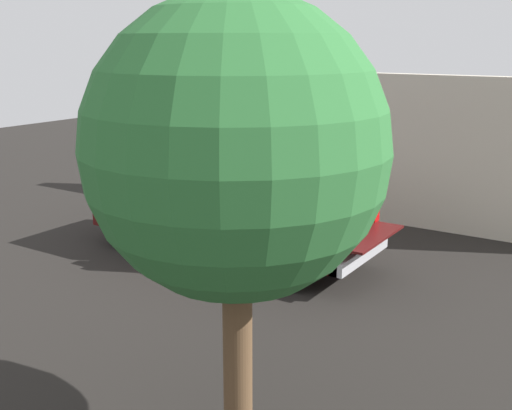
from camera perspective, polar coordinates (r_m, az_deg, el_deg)
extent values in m
plane|color=black|center=(12.42, -2.33, -4.53)|extent=(40.00, 40.00, 0.00)
cube|color=#470F0F|center=(12.23, -2.36, -1.73)|extent=(5.50, 1.92, 0.43)
cube|color=black|center=(11.54, 2.50, -1.51)|extent=(2.80, 1.80, 0.04)
cube|color=#470F0F|center=(10.71, -0.01, -1.49)|extent=(2.80, 0.06, 0.50)
cube|color=#470F0F|center=(12.26, 4.72, 0.54)|extent=(2.80, 0.06, 0.50)
cube|color=#470F0F|center=(12.20, -3.03, 0.50)|extent=(0.06, 1.80, 0.50)
cube|color=#470F0F|center=(10.82, 10.17, -2.83)|extent=(0.55, 1.80, 0.04)
cube|color=#B2B2B7|center=(11.81, -0.71, 1.38)|extent=(1.25, 1.92, 0.04)
cube|color=#470F0F|center=(12.91, -7.28, 1.19)|extent=(2.30, 1.92, 0.50)
cube|color=#2D3842|center=(12.75, -7.01, 3.28)|extent=(1.94, 1.76, 0.48)
cube|color=#470F0F|center=(13.82, -11.56, 1.64)|extent=(0.40, 1.82, 0.38)
cube|color=#B2B2B7|center=(10.98, 9.35, -4.36)|extent=(0.24, 1.92, 0.24)
cube|color=red|center=(10.11, 6.92, -3.01)|extent=(0.06, 0.20, 0.28)
cube|color=red|center=(11.65, 10.75, -0.78)|extent=(0.06, 0.20, 0.28)
cylinder|color=black|center=(12.72, -11.12, -2.26)|extent=(0.88, 0.30, 0.88)
cylinder|color=black|center=(13.98, -6.13, -0.53)|extent=(0.88, 0.30, 0.88)
cylinder|color=black|center=(10.68, 2.62, -5.28)|extent=(0.88, 0.30, 0.88)
cylinder|color=black|center=(12.16, 6.83, -2.88)|extent=(0.88, 0.30, 0.88)
cube|color=#474C56|center=(11.50, 6.36, -0.39)|extent=(0.40, 0.55, 0.44)
cube|color=#31353C|center=(11.44, 6.40, 0.80)|extent=(0.44, 0.59, 0.05)
ellipsoid|color=#384728|center=(11.04, 5.93, -1.12)|extent=(0.20, 0.36, 0.41)
ellipsoid|color=#384728|center=(11.00, 6.43, -1.51)|extent=(0.09, 0.25, 0.18)
ellipsoid|color=black|center=(10.88, 4.10, -1.28)|extent=(0.20, 0.38, 0.42)
ellipsoid|color=black|center=(10.84, 4.61, -1.69)|extent=(0.09, 0.26, 0.18)
cube|color=red|center=(10.75, 6.79, -1.88)|extent=(0.26, 0.34, 0.30)
cube|color=#262628|center=(10.70, 6.81, -1.01)|extent=(0.28, 0.36, 0.04)
cube|color=#4C5166|center=(11.76, -0.72, 2.48)|extent=(0.81, 1.85, 0.42)
cube|color=#4C5166|center=(11.50, 0.64, 4.29)|extent=(0.16, 1.85, 0.40)
cube|color=#4C5166|center=(11.06, -3.31, 3.37)|extent=(0.57, 0.20, 0.22)
cube|color=#4C5166|center=(12.40, 1.20, 4.62)|extent=(0.57, 0.20, 0.22)
cube|color=yellow|center=(11.30, -1.90, 5.18)|extent=(0.91, 0.03, 0.02)
cube|color=yellow|center=(11.99, 0.38, 5.73)|extent=(0.91, 0.03, 0.02)
cube|color=beige|center=(14.99, 9.36, 5.25)|extent=(10.68, 0.36, 3.37)
cylinder|color=brown|center=(6.44, -1.67, -12.55)|extent=(0.29, 0.29, 2.27)
sphere|color=#2A6831|center=(5.81, -1.81, 5.16)|extent=(2.84, 2.84, 2.84)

